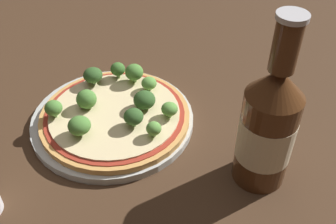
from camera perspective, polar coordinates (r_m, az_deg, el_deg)
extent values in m
plane|color=#3D2819|center=(0.63, -6.20, -1.64)|extent=(3.00, 3.00, 0.00)
cylinder|color=#B2B7B2|center=(0.63, -7.99, -1.10)|extent=(0.25, 0.25, 0.01)
cylinder|color=tan|center=(0.62, -7.69, -0.62)|extent=(0.23, 0.23, 0.01)
cylinder|color=maroon|center=(0.61, -7.73, -0.21)|extent=(0.22, 0.22, 0.00)
cylinder|color=beige|center=(0.61, -7.74, -0.12)|extent=(0.20, 0.20, 0.00)
cylinder|color=#7A9E5B|center=(0.63, -11.61, 0.99)|extent=(0.01, 0.01, 0.01)
ellipsoid|color=#477A33|center=(0.62, -11.76, 1.84)|extent=(0.03, 0.03, 0.03)
cylinder|color=#7A9E5B|center=(0.62, -16.09, -0.25)|extent=(0.01, 0.01, 0.01)
ellipsoid|color=#477A33|center=(0.61, -16.29, 0.57)|extent=(0.03, 0.03, 0.02)
cylinder|color=#7A9E5B|center=(0.65, -2.74, 3.52)|extent=(0.01, 0.01, 0.01)
ellipsoid|color=#568E3D|center=(0.64, -2.77, 4.20)|extent=(0.03, 0.03, 0.02)
cylinder|color=#7A9E5B|center=(0.67, -10.73, 4.44)|extent=(0.01, 0.01, 0.01)
ellipsoid|color=#2D5123|center=(0.67, -10.85, 5.28)|extent=(0.03, 0.03, 0.02)
cylinder|color=#7A9E5B|center=(0.58, -4.96, -1.55)|extent=(0.01, 0.01, 0.01)
ellipsoid|color=#2D5123|center=(0.57, -5.03, -0.66)|extent=(0.03, 0.03, 0.02)
cylinder|color=#7A9E5B|center=(0.67, -4.87, 4.84)|extent=(0.01, 0.01, 0.01)
ellipsoid|color=#477A33|center=(0.66, -4.94, 5.78)|extent=(0.03, 0.03, 0.03)
cylinder|color=#7A9E5B|center=(0.58, -12.57, -2.80)|extent=(0.01, 0.01, 0.01)
ellipsoid|color=#477A33|center=(0.57, -12.74, -1.92)|extent=(0.03, 0.03, 0.02)
cylinder|color=#7A9E5B|center=(0.60, 0.21, -0.31)|extent=(0.01, 0.01, 0.01)
ellipsoid|color=#568E3D|center=(0.59, 0.22, 0.44)|extent=(0.02, 0.02, 0.02)
cylinder|color=#7A9E5B|center=(0.61, -3.40, 0.92)|extent=(0.01, 0.01, 0.01)
ellipsoid|color=#2D5123|center=(0.61, -3.44, 1.77)|extent=(0.03, 0.03, 0.03)
cylinder|color=#7A9E5B|center=(0.68, -7.22, 5.39)|extent=(0.01, 0.01, 0.01)
ellipsoid|color=#386628|center=(0.67, -7.30, 6.20)|extent=(0.02, 0.02, 0.02)
cylinder|color=#7A9E5B|center=(0.56, -2.06, -3.13)|extent=(0.01, 0.01, 0.01)
ellipsoid|color=#568E3D|center=(0.56, -2.08, -2.40)|extent=(0.02, 0.02, 0.02)
cylinder|color=#472814|center=(0.52, 13.91, -3.75)|extent=(0.07, 0.07, 0.14)
cylinder|color=#C6B793|center=(0.51, 13.96, -3.53)|extent=(0.07, 0.07, 0.06)
cone|color=#472814|center=(0.46, 15.62, 4.05)|extent=(0.07, 0.07, 0.04)
cylinder|color=#472814|center=(0.44, 16.76, 9.20)|extent=(0.03, 0.03, 0.06)
cylinder|color=#B2B2B7|center=(0.42, 17.65, 13.10)|extent=(0.03, 0.03, 0.01)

